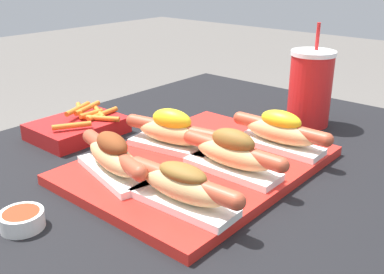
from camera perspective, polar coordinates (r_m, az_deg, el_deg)
serving_tray at (r=0.83m, az=1.05°, el=-3.49°), size 0.46×0.34×0.02m
hot_dog_0 at (r=0.66m, az=-1.19°, el=-6.27°), size 0.07×0.21×0.07m
hot_dog_1 at (r=0.77m, az=5.18°, el=-2.07°), size 0.06×0.21×0.08m
hot_dog_2 at (r=0.88m, az=11.13°, el=0.72°), size 0.06×0.21×0.08m
hot_dog_3 at (r=0.76m, az=-10.03°, el=-2.46°), size 0.10×0.21×0.08m
hot_dog_4 at (r=0.86m, az=-2.56°, el=0.72°), size 0.09×0.21×0.08m
sauce_bowl at (r=0.70m, az=-20.78°, el=-9.72°), size 0.06×0.06×0.03m
drink_cup at (r=1.06m, az=14.77°, el=6.01°), size 0.10×0.10×0.23m
fries_basket at (r=1.01m, az=-14.22°, el=1.23°), size 0.19×0.15×0.06m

